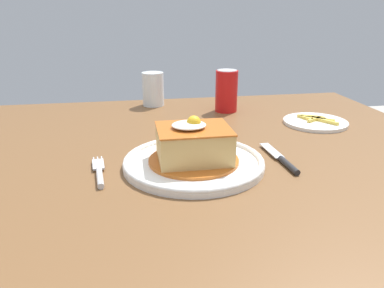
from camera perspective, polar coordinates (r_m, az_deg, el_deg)
The scene contains 8 objects.
dining_table at distance 0.89m, azimuth -0.47°, elevation -7.18°, with size 1.25×0.97×0.77m.
main_plate at distance 0.75m, azimuth 0.26°, elevation -2.72°, with size 0.28×0.28×0.02m.
sandwich_meal at distance 0.74m, azimuth 0.23°, elevation -0.15°, with size 0.18×0.18×0.09m.
fork at distance 0.73m, azimuth -13.74°, elevation -4.28°, with size 0.03×0.14×0.01m.
knife at distance 0.79m, azimuth 13.57°, elevation -2.47°, with size 0.02×0.17×0.01m.
soda_can at distance 1.15m, azimuth 5.19°, elevation 7.94°, with size 0.07×0.07×0.12m.
drinking_glass at distance 1.22m, azimuth -5.85°, elevation 7.87°, with size 0.07×0.07×0.10m.
side_plate_fries at distance 1.08m, azimuth 18.02°, elevation 3.18°, with size 0.17×0.17×0.02m.
Camera 1 is at (-0.13, -0.78, 1.07)m, focal length 35.54 mm.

